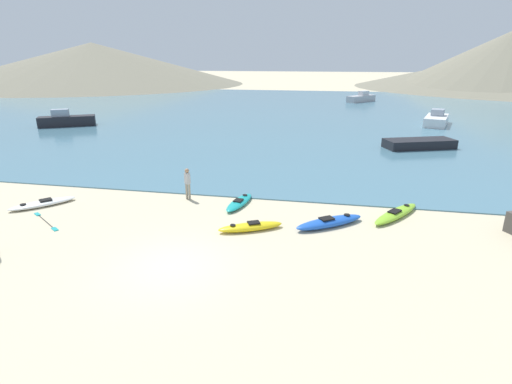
{
  "coord_description": "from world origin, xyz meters",
  "views": [
    {
      "loc": [
        5.25,
        -11.57,
        6.91
      ],
      "look_at": [
        1.6,
        7.01,
        0.5
      ],
      "focal_mm": 28.0,
      "sensor_mm": 36.0,
      "label": 1
    }
  ],
  "objects_px": {
    "moored_boat_3": "(66,120)",
    "moored_boat_4": "(361,98)",
    "moored_boat_0": "(419,144)",
    "loose_paddle": "(46,221)",
    "kayak_on_sand_1": "(330,222)",
    "person_near_waterline": "(187,182)",
    "kayak_on_sand_0": "(43,203)",
    "kayak_on_sand_3": "(396,214)",
    "kayak_on_sand_4": "(239,202)",
    "moored_boat_1": "(436,120)",
    "kayak_on_sand_2": "(251,227)"
  },
  "relations": [
    {
      "from": "moored_boat_0",
      "to": "moored_boat_4",
      "type": "xyz_separation_m",
      "value": [
        -2.69,
        34.81,
        0.24
      ]
    },
    {
      "from": "kayak_on_sand_0",
      "to": "person_near_waterline",
      "type": "height_order",
      "value": "person_near_waterline"
    },
    {
      "from": "moored_boat_1",
      "to": "kayak_on_sand_3",
      "type": "bearing_deg",
      "value": -105.34
    },
    {
      "from": "moored_boat_0",
      "to": "moored_boat_1",
      "type": "xyz_separation_m",
      "value": [
        3.91,
        12.39,
        0.21
      ]
    },
    {
      "from": "kayak_on_sand_4",
      "to": "kayak_on_sand_3",
      "type": "bearing_deg",
      "value": -0.85
    },
    {
      "from": "kayak_on_sand_2",
      "to": "moored_boat_1",
      "type": "height_order",
      "value": "moored_boat_1"
    },
    {
      "from": "person_near_waterline",
      "to": "moored_boat_4",
      "type": "distance_m",
      "value": 50.88
    },
    {
      "from": "moored_boat_0",
      "to": "moored_boat_3",
      "type": "distance_m",
      "value": 34.43
    },
    {
      "from": "kayak_on_sand_0",
      "to": "kayak_on_sand_4",
      "type": "relative_size",
      "value": 1.0
    },
    {
      "from": "kayak_on_sand_4",
      "to": "moored_boat_4",
      "type": "relative_size",
      "value": 0.52
    },
    {
      "from": "kayak_on_sand_2",
      "to": "person_near_waterline",
      "type": "bearing_deg",
      "value": 140.99
    },
    {
      "from": "kayak_on_sand_2",
      "to": "loose_paddle",
      "type": "bearing_deg",
      "value": -174.62
    },
    {
      "from": "kayak_on_sand_3",
      "to": "kayak_on_sand_4",
      "type": "height_order",
      "value": "kayak_on_sand_3"
    },
    {
      "from": "kayak_on_sand_3",
      "to": "kayak_on_sand_4",
      "type": "xyz_separation_m",
      "value": [
        -7.38,
        0.11,
        -0.01
      ]
    },
    {
      "from": "person_near_waterline",
      "to": "moored_boat_3",
      "type": "distance_m",
      "value": 27.83
    },
    {
      "from": "kayak_on_sand_0",
      "to": "kayak_on_sand_1",
      "type": "bearing_deg",
      "value": 0.91
    },
    {
      "from": "moored_boat_1",
      "to": "loose_paddle",
      "type": "height_order",
      "value": "moored_boat_1"
    },
    {
      "from": "kayak_on_sand_0",
      "to": "loose_paddle",
      "type": "relative_size",
      "value": 1.17
    },
    {
      "from": "kayak_on_sand_3",
      "to": "kayak_on_sand_4",
      "type": "distance_m",
      "value": 7.38
    },
    {
      "from": "kayak_on_sand_1",
      "to": "person_near_waterline",
      "type": "xyz_separation_m",
      "value": [
        -7.18,
        2.09,
        0.75
      ]
    },
    {
      "from": "loose_paddle",
      "to": "moored_boat_1",
      "type": "bearing_deg",
      "value": 53.78
    },
    {
      "from": "moored_boat_1",
      "to": "moored_boat_3",
      "type": "distance_m",
      "value": 38.99
    },
    {
      "from": "moored_boat_1",
      "to": "moored_boat_4",
      "type": "height_order",
      "value": "moored_boat_4"
    },
    {
      "from": "kayak_on_sand_4",
      "to": "person_near_waterline",
      "type": "xyz_separation_m",
      "value": [
        -2.76,
        0.32,
        0.8
      ]
    },
    {
      "from": "kayak_on_sand_2",
      "to": "moored_boat_4",
      "type": "height_order",
      "value": "moored_boat_4"
    },
    {
      "from": "person_near_waterline",
      "to": "moored_boat_1",
      "type": "xyz_separation_m",
      "value": [
        17.73,
        27.23,
        -0.31
      ]
    },
    {
      "from": "moored_boat_0",
      "to": "moored_boat_4",
      "type": "height_order",
      "value": "moored_boat_4"
    },
    {
      "from": "moored_boat_3",
      "to": "moored_boat_4",
      "type": "xyz_separation_m",
      "value": [
        31.49,
        30.7,
        -0.02
      ]
    },
    {
      "from": "moored_boat_0",
      "to": "moored_boat_4",
      "type": "bearing_deg",
      "value": 94.43
    },
    {
      "from": "kayak_on_sand_0",
      "to": "loose_paddle",
      "type": "height_order",
      "value": "kayak_on_sand_0"
    },
    {
      "from": "moored_boat_0",
      "to": "loose_paddle",
      "type": "height_order",
      "value": "moored_boat_0"
    },
    {
      "from": "person_near_waterline",
      "to": "moored_boat_0",
      "type": "distance_m",
      "value": 20.28
    },
    {
      "from": "moored_boat_3",
      "to": "moored_boat_4",
      "type": "bearing_deg",
      "value": 44.27
    },
    {
      "from": "loose_paddle",
      "to": "kayak_on_sand_2",
      "type": "bearing_deg",
      "value": 5.38
    },
    {
      "from": "moored_boat_3",
      "to": "moored_boat_4",
      "type": "distance_m",
      "value": 43.98
    },
    {
      "from": "kayak_on_sand_0",
      "to": "kayak_on_sand_3",
      "type": "bearing_deg",
      "value": 6.4
    },
    {
      "from": "kayak_on_sand_2",
      "to": "moored_boat_3",
      "type": "xyz_separation_m",
      "value": [
        -24.3,
        22.13,
        0.52
      ]
    },
    {
      "from": "moored_boat_4",
      "to": "kayak_on_sand_4",
      "type": "bearing_deg",
      "value": -99.49
    },
    {
      "from": "moored_boat_0",
      "to": "moored_boat_4",
      "type": "distance_m",
      "value": 34.92
    },
    {
      "from": "kayak_on_sand_4",
      "to": "moored_boat_3",
      "type": "relative_size",
      "value": 0.5
    },
    {
      "from": "person_near_waterline",
      "to": "loose_paddle",
      "type": "distance_m",
      "value": 6.63
    },
    {
      "from": "person_near_waterline",
      "to": "loose_paddle",
      "type": "height_order",
      "value": "person_near_waterline"
    },
    {
      "from": "kayak_on_sand_0",
      "to": "person_near_waterline",
      "type": "bearing_deg",
      "value": 19.17
    },
    {
      "from": "kayak_on_sand_3",
      "to": "moored_boat_0",
      "type": "bearing_deg",
      "value": 76.48
    },
    {
      "from": "kayak_on_sand_0",
      "to": "moored_boat_1",
      "type": "distance_m",
      "value": 38.31
    },
    {
      "from": "moored_boat_1",
      "to": "loose_paddle",
      "type": "relative_size",
      "value": 2.42
    },
    {
      "from": "kayak_on_sand_2",
      "to": "moored_boat_0",
      "type": "xyz_separation_m",
      "value": [
        9.88,
        18.02,
        0.25
      ]
    },
    {
      "from": "person_near_waterline",
      "to": "loose_paddle",
      "type": "bearing_deg",
      "value": -142.02
    },
    {
      "from": "kayak_on_sand_0",
      "to": "kayak_on_sand_2",
      "type": "relative_size",
      "value": 1.01
    },
    {
      "from": "kayak_on_sand_4",
      "to": "moored_boat_0",
      "type": "bearing_deg",
      "value": 53.92
    }
  ]
}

